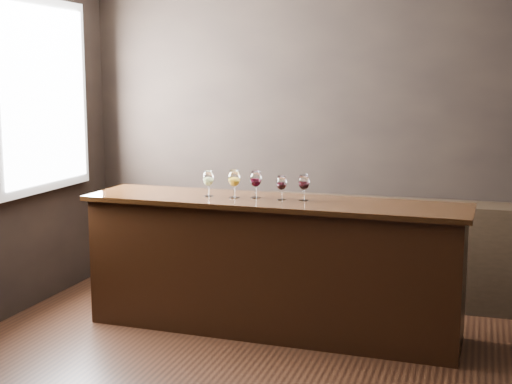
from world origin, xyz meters
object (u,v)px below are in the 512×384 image
(glass_amber, at_px, (234,179))
(glass_red_a, at_px, (256,180))
(glass_white, at_px, (208,179))
(glass_red_c, at_px, (304,183))
(back_bar_shelf, at_px, (403,252))
(glass_red_b, at_px, (282,183))
(bar_counter, at_px, (272,268))

(glass_amber, distance_m, glass_red_a, 0.16)
(glass_white, xyz_separation_m, glass_red_a, (0.36, 0.04, 0.00))
(glass_amber, distance_m, glass_red_c, 0.53)
(glass_red_a, height_order, glass_red_c, glass_red_a)
(back_bar_shelf, bearing_deg, glass_white, -143.70)
(glass_red_b, bearing_deg, back_bar_shelf, 51.13)
(bar_counter, distance_m, back_bar_shelf, 1.32)
(glass_white, height_order, glass_amber, glass_amber)
(glass_amber, relative_size, glass_red_a, 1.04)
(bar_counter, relative_size, glass_red_c, 14.39)
(glass_white, relative_size, glass_red_b, 1.10)
(glass_white, distance_m, glass_red_b, 0.57)
(bar_counter, relative_size, glass_amber, 13.07)
(glass_red_c, bearing_deg, glass_amber, -174.84)
(glass_white, height_order, glass_red_b, glass_white)
(glass_amber, bearing_deg, glass_red_b, 3.87)
(bar_counter, distance_m, glass_red_a, 0.68)
(back_bar_shelf, xyz_separation_m, glass_red_c, (-0.63, -0.96, 0.70))
(glass_red_a, xyz_separation_m, glass_red_b, (0.21, -0.02, -0.02))
(back_bar_shelf, bearing_deg, bar_counter, -130.60)
(back_bar_shelf, height_order, glass_amber, glass_amber)
(bar_counter, xyz_separation_m, glass_amber, (-0.30, -0.01, 0.66))
(glass_white, bearing_deg, glass_amber, -1.92)
(glass_red_a, bearing_deg, bar_counter, -15.41)
(glass_amber, height_order, glass_red_c, glass_amber)
(bar_counter, height_order, glass_amber, glass_amber)
(back_bar_shelf, height_order, glass_white, glass_white)
(glass_white, height_order, glass_red_a, glass_red_a)
(back_bar_shelf, distance_m, glass_white, 1.83)
(glass_amber, bearing_deg, glass_red_c, 5.16)
(glass_white, distance_m, glass_red_c, 0.74)
(glass_amber, bearing_deg, back_bar_shelf, 41.16)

